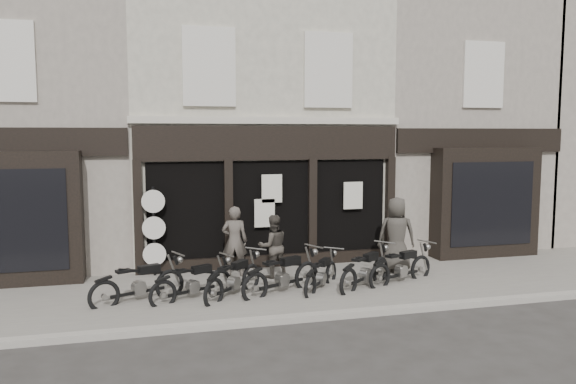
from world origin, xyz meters
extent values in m
plane|color=#2D2B28|center=(0.00, 0.00, 0.00)|extent=(90.00, 90.00, 0.00)
cube|color=slate|center=(0.00, 0.90, 0.06)|extent=(30.00, 4.20, 0.12)
cube|color=gray|center=(0.00, -1.25, 0.07)|extent=(30.00, 0.25, 0.13)
cube|color=beige|center=(0.00, 6.00, 4.10)|extent=(7.20, 6.00, 8.20)
cube|color=black|center=(0.00, 2.92, 3.45)|extent=(7.10, 0.18, 0.90)
cube|color=black|center=(0.00, 2.98, 1.50)|extent=(6.50, 0.10, 2.95)
cube|color=black|center=(0.00, 2.91, 0.22)|extent=(7.10, 0.20, 0.44)
cube|color=#B7AF9E|center=(0.00, 2.95, 4.05)|extent=(7.30, 0.22, 0.18)
cube|color=beige|center=(-1.60, 2.95, 5.40)|extent=(1.35, 0.12, 2.00)
cube|color=black|center=(-1.60, 2.98, 5.40)|extent=(1.05, 0.06, 1.70)
cube|color=beige|center=(1.60, 2.95, 5.40)|extent=(1.35, 0.12, 2.00)
cube|color=black|center=(1.60, 2.98, 5.40)|extent=(1.05, 0.06, 1.70)
cube|color=black|center=(-3.45, 2.90, 1.55)|extent=(0.22, 0.22, 3.00)
cube|color=black|center=(-1.15, 2.90, 1.55)|extent=(0.22, 0.22, 3.00)
cube|color=black|center=(1.15, 2.90, 1.55)|extent=(0.22, 0.22, 3.00)
cube|color=black|center=(3.45, 2.90, 1.55)|extent=(0.22, 0.22, 3.00)
cube|color=beige|center=(0.00, 2.80, 2.25)|extent=(0.55, 0.04, 0.75)
cube|color=beige|center=(2.30, 2.80, 2.00)|extent=(0.55, 0.04, 0.75)
cube|color=beige|center=(-0.20, 2.80, 1.60)|extent=(0.55, 0.04, 0.75)
cube|color=gray|center=(-6.35, 6.00, 4.10)|extent=(5.50, 6.00, 8.20)
cube|color=black|center=(-6.35, 2.65, 1.70)|extent=(3.20, 0.70, 3.20)
cube|color=black|center=(-6.35, 2.30, 1.70)|extent=(2.60, 0.06, 2.40)
cube|color=black|center=(-6.35, 2.95, 3.50)|extent=(5.40, 0.16, 0.70)
cube|color=beige|center=(-6.35, 2.96, 5.40)|extent=(1.30, 0.10, 1.90)
cube|color=black|center=(-6.35, 2.99, 5.40)|extent=(1.00, 0.06, 1.60)
cube|color=gray|center=(6.35, 6.00, 4.10)|extent=(5.50, 6.00, 8.20)
cube|color=black|center=(6.35, 2.65, 1.70)|extent=(3.20, 0.70, 3.20)
cube|color=black|center=(6.35, 2.30, 1.70)|extent=(2.60, 0.06, 2.40)
cube|color=black|center=(6.35, 2.95, 3.50)|extent=(5.40, 0.16, 0.70)
cube|color=beige|center=(6.35, 2.96, 5.40)|extent=(1.30, 0.10, 1.90)
cube|color=black|center=(6.35, 2.99, 5.40)|extent=(1.00, 0.06, 1.60)
torus|color=black|center=(-2.79, 0.88, 0.34)|extent=(0.67, 0.36, 0.69)
torus|color=black|center=(-4.15, 0.30, 0.34)|extent=(0.67, 0.36, 0.69)
cube|color=black|center=(-3.47, 0.59, 0.30)|extent=(1.14, 0.53, 0.06)
cube|color=gray|center=(-3.45, 0.60, 0.38)|extent=(0.30, 0.27, 0.27)
cube|color=black|center=(-3.23, 0.69, 0.77)|extent=(0.50, 0.35, 0.17)
cube|color=black|center=(-3.75, 0.47, 0.81)|extent=(0.36, 0.31, 0.06)
cylinder|color=gray|center=(-2.58, 0.97, 1.02)|extent=(0.27, 0.56, 0.04)
torus|color=black|center=(-1.70, 0.76, 0.32)|extent=(0.63, 0.36, 0.66)
torus|color=black|center=(-2.96, 0.15, 0.32)|extent=(0.63, 0.36, 0.66)
cube|color=black|center=(-2.33, 0.45, 0.29)|extent=(1.06, 0.54, 0.06)
cube|color=gray|center=(-2.31, 0.46, 0.36)|extent=(0.28, 0.26, 0.25)
cube|color=black|center=(-2.10, 0.56, 0.73)|extent=(0.47, 0.34, 0.16)
cube|color=black|center=(-2.59, 0.33, 0.77)|extent=(0.35, 0.30, 0.06)
cylinder|color=gray|center=(-1.51, 0.85, 0.96)|extent=(0.27, 0.52, 0.03)
torus|color=black|center=(-0.92, 1.01, 0.34)|extent=(0.53, 0.56, 0.68)
torus|color=black|center=(-1.92, -0.04, 0.34)|extent=(0.53, 0.56, 0.68)
cube|color=black|center=(-1.42, 0.49, 0.30)|extent=(0.86, 0.90, 0.06)
cube|color=gray|center=(-1.40, 0.50, 0.38)|extent=(0.30, 0.30, 0.26)
cube|color=black|center=(-1.24, 0.67, 0.76)|extent=(0.44, 0.45, 0.17)
cube|color=black|center=(-1.62, 0.27, 0.80)|extent=(0.35, 0.36, 0.06)
cylinder|color=gray|center=(-0.76, 1.17, 1.00)|extent=(0.45, 0.43, 0.04)
torus|color=black|center=(0.37, 0.77, 0.35)|extent=(0.69, 0.40, 0.72)
torus|color=black|center=(-1.00, 0.09, 0.35)|extent=(0.69, 0.40, 0.72)
cube|color=black|center=(-0.32, 0.43, 0.31)|extent=(1.15, 0.61, 0.06)
cube|color=gray|center=(-0.30, 0.44, 0.40)|extent=(0.31, 0.28, 0.27)
cube|color=black|center=(-0.07, 0.55, 0.80)|extent=(0.51, 0.38, 0.18)
cube|color=black|center=(-0.60, 0.29, 0.84)|extent=(0.38, 0.33, 0.06)
cylinder|color=gray|center=(0.58, 0.88, 1.05)|extent=(0.31, 0.57, 0.04)
torus|color=black|center=(1.07, 1.04, 0.30)|extent=(0.45, 0.53, 0.62)
torus|color=black|center=(0.24, 0.02, 0.30)|extent=(0.45, 0.53, 0.62)
cube|color=black|center=(0.65, 0.53, 0.27)|extent=(0.72, 0.87, 0.05)
cube|color=gray|center=(0.66, 0.55, 0.34)|extent=(0.26, 0.27, 0.24)
cube|color=black|center=(0.80, 0.72, 0.68)|extent=(0.38, 0.42, 0.15)
cube|color=black|center=(0.48, 0.32, 0.72)|extent=(0.31, 0.33, 0.05)
cylinder|color=gray|center=(1.19, 1.20, 0.90)|extent=(0.43, 0.36, 0.03)
torus|color=black|center=(2.31, 0.91, 0.34)|extent=(0.61, 0.50, 0.69)
torus|color=black|center=(1.13, 0.00, 0.34)|extent=(0.61, 0.50, 0.69)
cube|color=black|center=(1.72, 0.45, 0.30)|extent=(0.99, 0.78, 0.06)
cube|color=gray|center=(1.74, 0.47, 0.38)|extent=(0.31, 0.30, 0.27)
cube|color=black|center=(1.93, 0.62, 0.77)|extent=(0.48, 0.42, 0.17)
cube|color=black|center=(1.48, 0.27, 0.81)|extent=(0.37, 0.35, 0.06)
cylinder|color=gray|center=(2.48, 1.04, 1.02)|extent=(0.39, 0.49, 0.04)
torus|color=black|center=(3.36, 0.84, 0.34)|extent=(0.67, 0.35, 0.68)
torus|color=black|center=(2.02, 0.29, 0.34)|extent=(0.67, 0.35, 0.68)
cube|color=black|center=(2.69, 0.56, 0.30)|extent=(1.12, 0.50, 0.06)
cube|color=gray|center=(2.71, 0.57, 0.38)|extent=(0.29, 0.26, 0.26)
cube|color=black|center=(2.93, 0.66, 0.76)|extent=(0.49, 0.33, 0.17)
cube|color=black|center=(2.41, 0.45, 0.80)|extent=(0.36, 0.30, 0.06)
cylinder|color=gray|center=(3.57, 0.93, 1.00)|extent=(0.26, 0.55, 0.04)
imported|color=#4C453F|center=(-1.11, 2.17, 1.01)|extent=(0.73, 0.56, 1.78)
imported|color=#3A352F|center=(-0.21, 1.77, 0.91)|extent=(0.81, 0.66, 1.57)
imported|color=#39352F|center=(3.03, 1.55, 1.10)|extent=(1.11, 0.91, 1.95)
cylinder|color=black|center=(-3.08, 2.71, 0.03)|extent=(0.37, 0.37, 0.06)
cylinder|color=black|center=(-3.08, 2.71, 1.19)|extent=(0.07, 0.07, 2.38)
cylinder|color=black|center=(-3.08, 2.67, 2.02)|extent=(0.58, 0.08, 0.58)
cylinder|color=beige|center=(-3.08, 2.65, 2.02)|extent=(0.58, 0.04, 0.58)
cylinder|color=black|center=(-3.08, 2.67, 1.35)|extent=(0.58, 0.08, 0.58)
cylinder|color=beige|center=(-3.08, 2.65, 1.35)|extent=(0.58, 0.04, 0.58)
cylinder|color=black|center=(-3.08, 2.67, 0.67)|extent=(0.58, 0.08, 0.58)
cylinder|color=beige|center=(-3.08, 2.65, 0.67)|extent=(0.58, 0.04, 0.58)
camera|label=1|loc=(-3.28, -11.65, 3.72)|focal=35.00mm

